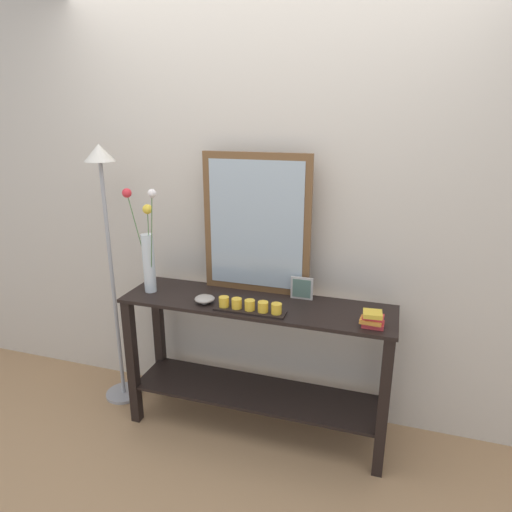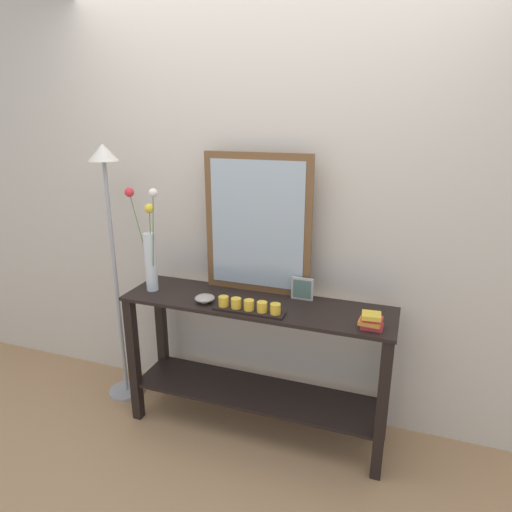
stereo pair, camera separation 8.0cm
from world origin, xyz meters
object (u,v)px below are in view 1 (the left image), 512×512
(console_table, at_px, (256,352))
(book_stack, at_px, (372,319))
(candle_tray, at_px, (250,307))
(tall_vase_left, at_px, (147,251))
(picture_frame_small, at_px, (302,288))
(decorative_bowl, at_px, (205,299))
(mirror_leaning, at_px, (256,225))
(floor_lamp, at_px, (108,235))

(console_table, bearing_deg, book_stack, -10.00)
(candle_tray, bearing_deg, book_stack, 1.50)
(tall_vase_left, height_order, picture_frame_small, tall_vase_left)
(tall_vase_left, relative_size, book_stack, 5.24)
(console_table, distance_m, tall_vase_left, 0.87)
(candle_tray, bearing_deg, decorative_bowl, 172.89)
(tall_vase_left, xyz_separation_m, picture_frame_small, (0.89, 0.16, -0.19))
(console_table, bearing_deg, candle_tray, -87.21)
(decorative_bowl, bearing_deg, tall_vase_left, 171.19)
(mirror_leaning, xyz_separation_m, floor_lamp, (-0.92, -0.13, -0.10))
(console_table, distance_m, mirror_leaning, 0.75)
(console_table, xyz_separation_m, floor_lamp, (-0.97, 0.04, 0.62))
(mirror_leaning, bearing_deg, book_stack, -22.21)
(book_stack, bearing_deg, decorative_bowl, 178.87)
(book_stack, bearing_deg, picture_frame_small, 149.48)
(decorative_bowl, relative_size, floor_lamp, 0.07)
(console_table, xyz_separation_m, book_stack, (0.64, -0.11, 0.36))
(candle_tray, distance_m, floor_lamp, 1.03)
(candle_tray, xyz_separation_m, floor_lamp, (-0.97, 0.17, 0.28))
(book_stack, height_order, floor_lamp, floor_lamp)
(tall_vase_left, distance_m, picture_frame_small, 0.92)
(console_table, height_order, mirror_leaning, mirror_leaning)
(candle_tray, bearing_deg, tall_vase_left, 171.91)
(mirror_leaning, height_order, decorative_bowl, mirror_leaning)
(picture_frame_small, height_order, book_stack, picture_frame_small)
(console_table, relative_size, book_stack, 12.81)
(mirror_leaning, bearing_deg, floor_lamp, -171.83)
(floor_lamp, bearing_deg, tall_vase_left, -13.50)
(candle_tray, relative_size, picture_frame_small, 2.99)
(mirror_leaning, distance_m, book_stack, 0.84)
(candle_tray, bearing_deg, picture_frame_small, 48.61)
(decorative_bowl, bearing_deg, book_stack, -1.13)
(mirror_leaning, relative_size, decorative_bowl, 7.19)
(decorative_bowl, distance_m, floor_lamp, 0.76)
(candle_tray, height_order, decorative_bowl, candle_tray)
(candle_tray, relative_size, decorative_bowl, 3.46)
(picture_frame_small, bearing_deg, console_table, -151.31)
(tall_vase_left, distance_m, candle_tray, 0.70)
(candle_tray, xyz_separation_m, picture_frame_small, (0.23, 0.26, 0.04))
(console_table, distance_m, floor_lamp, 1.15)
(mirror_leaning, distance_m, candle_tray, 0.49)
(floor_lamp, bearing_deg, mirror_leaning, 8.17)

